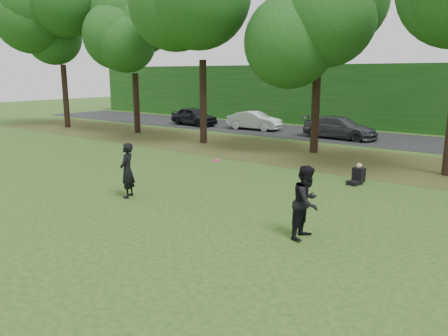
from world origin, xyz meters
name	(u,v)px	position (x,y,z in m)	size (l,w,h in m)	color
ground	(183,239)	(0.00, 0.00, 0.00)	(120.00, 120.00, 0.00)	#244816
leaf_litter	(361,161)	(0.00, 13.00, 0.01)	(60.00, 7.00, 0.01)	#4F381C
street	(406,142)	(0.00, 21.00, 0.01)	(70.00, 7.00, 0.02)	black
far_hedge	(432,98)	(0.00, 27.00, 2.50)	(70.00, 3.00, 5.00)	#174B15
player_left	(127,170)	(-4.24, 1.78, 0.97)	(0.70, 0.46, 1.93)	black
player_right	(307,202)	(2.51, 2.06, 0.98)	(0.95, 0.74, 1.96)	black
parked_cars	(363,129)	(-2.51, 20.01, 0.72)	(35.50, 2.99, 1.49)	black
frisbee	(216,160)	(-0.47, 2.02, 1.74)	(0.36, 0.37, 0.11)	#EC135D
seated_person	(358,176)	(1.49, 8.52, 0.31)	(0.54, 0.79, 0.83)	black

